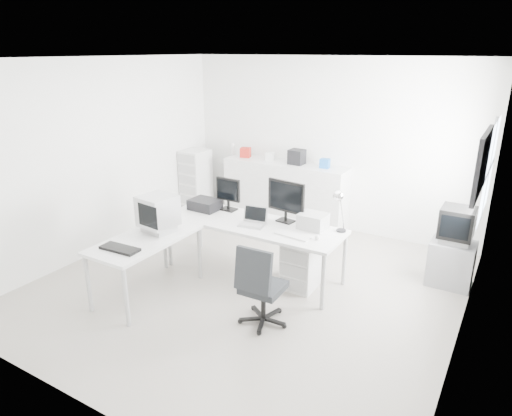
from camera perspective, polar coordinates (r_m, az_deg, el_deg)
The scene contains 30 objects.
floor at distance 5.99m, azimuth -0.99°, elevation -9.62°, with size 5.00×5.00×0.01m, color beige.
ceiling at distance 5.24m, azimuth -1.17°, elevation 18.24°, with size 5.00×5.00×0.01m, color white.
back_wall at distance 7.63m, azimuth 8.92°, elevation 7.76°, with size 5.00×0.02×2.80m, color white.
left_wall at distance 7.06m, azimuth -18.72°, elevation 6.04°, with size 0.02×5.00×2.80m, color white.
right_wall at distance 4.71m, azimuth 25.79°, elevation -1.23°, with size 0.02×5.00×2.80m, color white.
window at distance 5.81m, azimuth 27.14°, elevation 4.27°, with size 0.02×1.20×1.10m, color white, non-canonical shape.
wall_picture at distance 4.67m, azimuth 26.44°, elevation 4.97°, with size 0.04×0.90×0.60m, color black, non-canonical shape.
main_desk at distance 6.10m, azimuth -0.38°, elevation -5.12°, with size 2.40×0.80×0.75m, color silver, non-canonical shape.
side_desk at distance 5.79m, azimuth -13.40°, elevation -7.07°, with size 0.70×1.40×0.75m, color silver, non-canonical shape.
drawer_pedestal at distance 5.88m, azimuth 5.78°, elevation -7.02°, with size 0.40×0.50×0.60m, color silver.
inkjet_printer at distance 6.46m, azimuth -6.40°, elevation 0.44°, with size 0.41×0.32×0.14m, color black.
lcd_monitor_small at distance 6.36m, azimuth -3.48°, elevation 1.77°, with size 0.37×0.21×0.47m, color black, non-canonical shape.
lcd_monitor_large at distance 5.91m, azimuth 3.77°, elevation 0.86°, with size 0.54×0.22×0.57m, color black, non-canonical shape.
laptop at distance 5.81m, azimuth -0.48°, elevation -1.24°, with size 0.32×0.33×0.21m, color #B7B7BA, non-canonical shape.
white_keyboard at distance 5.54m, azimuth 4.59°, elevation -3.45°, with size 0.45×0.14×0.02m, color silver.
white_mouse at distance 5.46m, azimuth 7.65°, elevation -3.67°, with size 0.06×0.06×0.06m, color silver.
laser_printer at distance 5.78m, azimuth 7.12°, elevation -1.62°, with size 0.33×0.29×0.19m, color #9F9F9F.
desk_lamp at distance 5.68m, azimuth 10.74°, elevation -0.55°, with size 0.17×0.17×0.50m, color silver, non-canonical shape.
crt_monitor at distance 5.73m, azimuth -12.14°, elevation -0.87°, with size 0.37×0.37×0.43m, color #B7B7BA, non-canonical shape.
black_keyboard at distance 5.38m, azimuth -16.65°, elevation -4.88°, with size 0.47×0.19×0.03m, color black.
office_chair at distance 5.02m, azimuth 0.94°, elevation -9.41°, with size 0.56×0.56×0.97m, color #26292B, non-canonical shape.
tv_cabinet at distance 6.40m, azimuth 23.18°, elevation -6.37°, with size 0.54×0.44×0.59m, color gray.
crt_tv at distance 6.21m, azimuth 23.80°, elevation -2.04°, with size 0.50×0.48×0.45m, color black, non-canonical shape.
sideboard at distance 7.87m, azimuth 3.67°, elevation 1.84°, with size 2.17×0.54×1.08m, color silver.
clutter_box_a at distance 8.09m, azimuth -1.32°, elevation 6.96°, with size 0.17×0.15×0.17m, color #A82018.
clutter_box_b at distance 7.84m, azimuth 1.80°, elevation 6.44°, with size 0.14×0.12×0.14m, color silver.
clutter_box_c at distance 7.61m, azimuth 5.12°, elevation 6.38°, with size 0.24×0.22×0.24m, color black.
clutter_box_d at distance 7.42m, azimuth 8.60°, elevation 5.54°, with size 0.15×0.13×0.15m, color #195CB4.
clutter_bottle at distance 8.27m, azimuth -2.96°, elevation 7.40°, with size 0.07×0.07×0.22m, color silver.
filing_cabinet at distance 8.43m, azimuth -7.50°, elevation 3.24°, with size 0.41×0.49×1.18m, color silver.
Camera 1 is at (2.76, -4.46, 2.90)m, focal length 32.00 mm.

